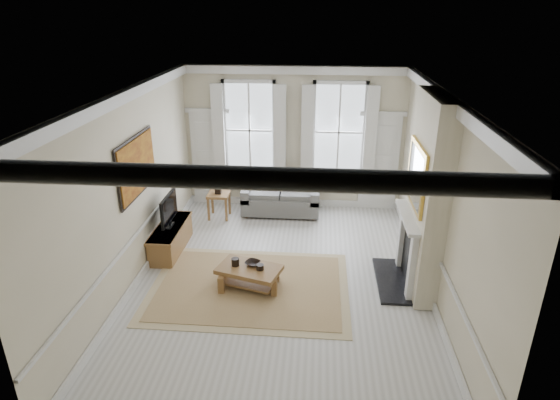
# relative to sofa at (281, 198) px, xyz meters

# --- Properties ---
(floor) EXTENTS (7.20, 7.20, 0.00)m
(floor) POSITION_rel_sofa_xyz_m (0.26, -3.11, -0.36)
(floor) COLOR #B7B5AD
(floor) RESTS_ON ground
(ceiling) EXTENTS (7.20, 7.20, 0.00)m
(ceiling) POSITION_rel_sofa_xyz_m (0.26, -3.11, 3.04)
(ceiling) COLOR white
(ceiling) RESTS_ON back_wall
(back_wall) EXTENTS (5.20, 0.00, 5.20)m
(back_wall) POSITION_rel_sofa_xyz_m (0.26, 0.49, 1.34)
(back_wall) COLOR beige
(back_wall) RESTS_ON floor
(left_wall) EXTENTS (0.00, 7.20, 7.20)m
(left_wall) POSITION_rel_sofa_xyz_m (-2.34, -3.11, 1.34)
(left_wall) COLOR beige
(left_wall) RESTS_ON floor
(right_wall) EXTENTS (0.00, 7.20, 7.20)m
(right_wall) POSITION_rel_sofa_xyz_m (2.86, -3.11, 1.34)
(right_wall) COLOR beige
(right_wall) RESTS_ON floor
(window_left) EXTENTS (1.26, 0.20, 2.20)m
(window_left) POSITION_rel_sofa_xyz_m (-0.79, 0.44, 1.54)
(window_left) COLOR #B2BCC6
(window_left) RESTS_ON back_wall
(window_right) EXTENTS (1.26, 0.20, 2.20)m
(window_right) POSITION_rel_sofa_xyz_m (1.31, 0.44, 1.54)
(window_right) COLOR #B2BCC6
(window_right) RESTS_ON back_wall
(door_left) EXTENTS (0.90, 0.08, 2.30)m
(door_left) POSITION_rel_sofa_xyz_m (-1.79, 0.45, 0.79)
(door_left) COLOR silver
(door_left) RESTS_ON floor
(door_right) EXTENTS (0.90, 0.08, 2.30)m
(door_right) POSITION_rel_sofa_xyz_m (2.31, 0.45, 0.79)
(door_right) COLOR silver
(door_right) RESTS_ON floor
(painting) EXTENTS (0.05, 1.66, 1.06)m
(painting) POSITION_rel_sofa_xyz_m (-2.30, -2.81, 1.69)
(painting) COLOR #BF8620
(painting) RESTS_ON left_wall
(chimney_breast) EXTENTS (0.35, 1.70, 3.38)m
(chimney_breast) POSITION_rel_sofa_xyz_m (2.69, -2.91, 1.34)
(chimney_breast) COLOR beige
(chimney_breast) RESTS_ON floor
(hearth) EXTENTS (0.55, 1.50, 0.05)m
(hearth) POSITION_rel_sofa_xyz_m (2.26, -2.91, -0.33)
(hearth) COLOR black
(hearth) RESTS_ON floor
(fireplace) EXTENTS (0.21, 1.45, 1.33)m
(fireplace) POSITION_rel_sofa_xyz_m (2.46, -2.91, 0.38)
(fireplace) COLOR silver
(fireplace) RESTS_ON floor
(mirror) EXTENTS (0.06, 1.26, 1.06)m
(mirror) POSITION_rel_sofa_xyz_m (2.47, -2.91, 1.69)
(mirror) COLOR gold
(mirror) RESTS_ON chimney_breast
(sofa) EXTENTS (1.82, 0.89, 0.85)m
(sofa) POSITION_rel_sofa_xyz_m (0.00, 0.00, 0.00)
(sofa) COLOR #555553
(sofa) RESTS_ON floor
(side_table) EXTENTS (0.50, 0.50, 0.60)m
(side_table) POSITION_rel_sofa_xyz_m (-1.43, -0.42, 0.13)
(side_table) COLOR brown
(side_table) RESTS_ON floor
(rug) EXTENTS (3.50, 2.60, 0.02)m
(rug) POSITION_rel_sofa_xyz_m (-0.29, -3.31, -0.35)
(rug) COLOR #A17D53
(rug) RESTS_ON floor
(coffee_table) EXTENTS (1.22, 0.91, 0.41)m
(coffee_table) POSITION_rel_sofa_xyz_m (-0.29, -3.31, -0.03)
(coffee_table) COLOR brown
(coffee_table) RESTS_ON rug
(ceramic_pot_a) EXTENTS (0.14, 0.14, 0.14)m
(ceramic_pot_a) POSITION_rel_sofa_xyz_m (-0.54, -3.26, 0.12)
(ceramic_pot_a) COLOR black
(ceramic_pot_a) RESTS_ON coffee_table
(ceramic_pot_b) EXTENTS (0.13, 0.13, 0.09)m
(ceramic_pot_b) POSITION_rel_sofa_xyz_m (-0.09, -3.36, 0.10)
(ceramic_pot_b) COLOR black
(ceramic_pot_b) RESTS_ON coffee_table
(bowl) EXTENTS (0.33, 0.33, 0.06)m
(bowl) POSITION_rel_sofa_xyz_m (-0.24, -3.21, 0.08)
(bowl) COLOR black
(bowl) RESTS_ON coffee_table
(tv_stand) EXTENTS (0.48, 1.50, 0.54)m
(tv_stand) POSITION_rel_sofa_xyz_m (-2.08, -2.09, -0.09)
(tv_stand) COLOR brown
(tv_stand) RESTS_ON floor
(tv) EXTENTS (0.08, 0.90, 0.68)m
(tv) POSITION_rel_sofa_xyz_m (-2.06, -2.09, 0.57)
(tv) COLOR black
(tv) RESTS_ON tv_stand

